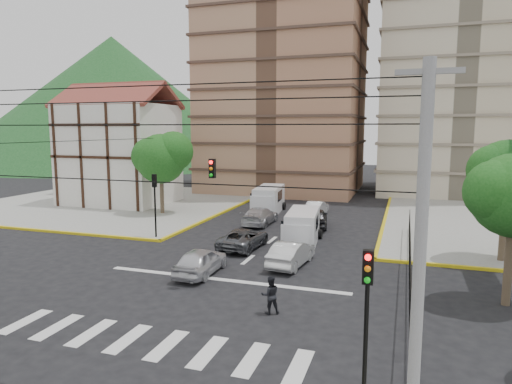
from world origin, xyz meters
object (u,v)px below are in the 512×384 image
at_px(van_right_lane, 302,228).
at_px(car_white_front_right, 291,253).
at_px(traffic_light_se, 367,304).
at_px(van_left_lane, 268,200).
at_px(traffic_light_nw, 155,195).
at_px(car_silver_front_left, 201,261).
at_px(pedestrian_crosswalk, 270,295).

xyz_separation_m(van_right_lane, car_white_front_right, (0.52, -4.99, -0.36)).
relative_size(traffic_light_se, van_left_lane, 0.81).
relative_size(traffic_light_nw, car_silver_front_left, 1.05).
bearing_deg(traffic_light_nw, van_left_lane, 69.42).
bearing_deg(car_silver_front_left, van_right_lane, -115.13).
height_order(traffic_light_se, traffic_light_nw, same).
bearing_deg(traffic_light_nw, traffic_light_se, -45.00).
distance_m(traffic_light_nw, van_left_lane, 13.04).
distance_m(van_right_lane, car_white_front_right, 5.03).
xyz_separation_m(van_left_lane, pedestrian_crosswalk, (6.75, -22.00, -0.35)).
bearing_deg(van_right_lane, traffic_light_se, -78.71).
bearing_deg(car_silver_front_left, pedestrian_crosswalk, 141.90).
bearing_deg(car_white_front_right, car_silver_front_left, 41.45).
xyz_separation_m(traffic_light_nw, car_silver_front_left, (6.32, -6.10, -2.40)).
relative_size(car_silver_front_left, pedestrian_crosswalk, 2.59).
bearing_deg(car_white_front_right, van_left_lane, -62.59).
xyz_separation_m(traffic_light_se, traffic_light_nw, (-15.60, 15.60, 0.00)).
bearing_deg(traffic_light_nw, pedestrian_crosswalk, -41.36).
xyz_separation_m(traffic_light_nw, car_white_front_right, (10.50, -3.13, -2.41)).
relative_size(van_left_lane, car_silver_front_left, 1.30).
height_order(van_right_lane, car_silver_front_left, van_right_lane).
bearing_deg(pedestrian_crosswalk, car_white_front_right, -111.69).
height_order(traffic_light_se, van_left_lane, traffic_light_se).
bearing_deg(traffic_light_se, car_white_front_right, 112.25).
bearing_deg(van_left_lane, pedestrian_crosswalk, -78.53).
distance_m(traffic_light_nw, car_silver_front_left, 9.11).
bearing_deg(traffic_light_se, car_silver_front_left, 134.35).
bearing_deg(van_left_lane, car_silver_front_left, -89.97).
height_order(traffic_light_nw, pedestrian_crosswalk, traffic_light_nw).
distance_m(van_left_lane, car_silver_front_left, 18.27).
relative_size(traffic_light_se, pedestrian_crosswalk, 2.73).
height_order(traffic_light_se, pedestrian_crosswalk, traffic_light_se).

